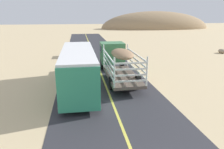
{
  "coord_description": "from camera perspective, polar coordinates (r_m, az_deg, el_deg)",
  "views": [
    {
      "loc": [
        -2.15,
        -5.03,
        5.98
      ],
      "look_at": [
        0.0,
        8.66,
        1.99
      ],
      "focal_mm": 34.31,
      "sensor_mm": 36.0,
      "label": 1
    }
  ],
  "objects": [
    {
      "name": "bus",
      "position": [
        17.16,
        -8.95,
        1.57
      ],
      "size": [
        2.54,
        10.0,
        3.21
      ],
      "color": "#2D8C66",
      "rests_on": "road_surface"
    },
    {
      "name": "distant_hill",
      "position": [
        90.28,
        11.42,
        11.95
      ],
      "size": [
        43.81,
        18.75,
        13.51
      ],
      "primitive_type": "ellipsoid",
      "color": "#997C5A",
      "rests_on": "ground"
    },
    {
      "name": "car_far",
      "position": [
        31.21,
        -9.17,
        6.09
      ],
      "size": [
        1.8,
        4.4,
        1.46
      ],
      "color": "black",
      "rests_on": "road_surface"
    },
    {
      "name": "boulder_mid_field",
      "position": [
        37.43,
        27.32,
        5.58
      ],
      "size": [
        1.11,
        1.3,
        0.65
      ],
      "primitive_type": "ellipsoid",
      "color": "gray",
      "rests_on": "ground"
    },
    {
      "name": "livestock_truck",
      "position": [
        21.37,
        0.94,
        4.74
      ],
      "size": [
        2.53,
        9.7,
        3.02
      ],
      "color": "#3F7F4C",
      "rests_on": "road_surface"
    }
  ]
}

